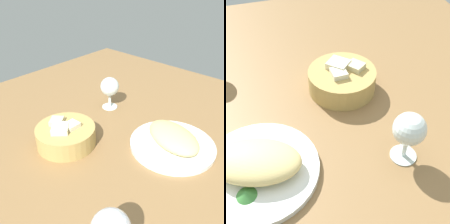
# 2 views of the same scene
# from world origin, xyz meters

# --- Properties ---
(ground_plane) EXTENTS (1.40, 1.40, 0.02)m
(ground_plane) POSITION_xyz_m (0.00, 0.00, -0.01)
(ground_plane) COLOR olive
(plate) EXTENTS (0.25, 0.25, 0.01)m
(plate) POSITION_xyz_m (-0.11, -0.12, 0.01)
(plate) COLOR white
(plate) RESTS_ON ground_plane
(omelette) EXTENTS (0.21, 0.17, 0.05)m
(omelette) POSITION_xyz_m (-0.11, -0.12, 0.04)
(omelette) COLOR #E7CD80
(omelette) RESTS_ON plate
(lettuce_garnish) EXTENTS (0.04, 0.04, 0.01)m
(lettuce_garnish) POSITION_xyz_m (-0.14, -0.17, 0.02)
(lettuce_garnish) COLOR #3C8139
(lettuce_garnish) RESTS_ON plate
(bread_basket) EXTENTS (0.18, 0.18, 0.08)m
(bread_basket) POSITION_xyz_m (0.13, 0.09, 0.03)
(bread_basket) COLOR tan
(bread_basket) RESTS_ON ground_plane
(wine_glass_near) EXTENTS (0.07, 0.07, 0.12)m
(wine_glass_near) POSITION_xyz_m (0.19, -0.17, 0.08)
(wine_glass_near) COLOR silver
(wine_glass_near) RESTS_ON ground_plane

